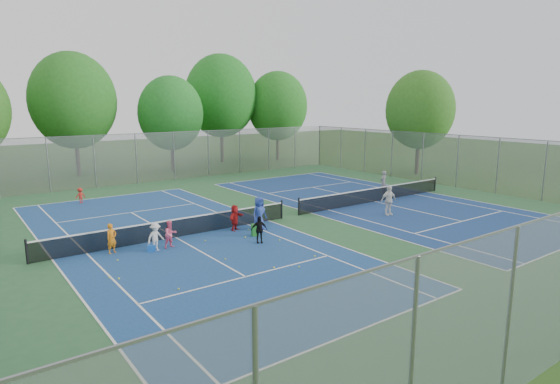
# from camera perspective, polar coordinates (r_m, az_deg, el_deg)

# --- Properties ---
(ground) EXTENTS (120.00, 120.00, 0.00)m
(ground) POSITION_cam_1_polar(r_m,az_deg,el_deg) (26.71, 1.27, -3.07)
(ground) COLOR #284C18
(ground) RESTS_ON ground
(court_pad) EXTENTS (32.00, 32.00, 0.01)m
(court_pad) POSITION_cam_1_polar(r_m,az_deg,el_deg) (26.71, 1.27, -3.06)
(court_pad) COLOR #2B5C33
(court_pad) RESTS_ON ground
(court_left) EXTENTS (10.97, 23.77, 0.01)m
(court_left) POSITION_cam_1_polar(r_m,az_deg,el_deg) (23.28, -12.62, -5.43)
(court_left) COLOR navy
(court_left) RESTS_ON court_pad
(court_right) EXTENTS (10.97, 23.77, 0.01)m
(court_right) POSITION_cam_1_polar(r_m,az_deg,el_deg) (31.35, 11.49, -1.15)
(court_right) COLOR navy
(court_right) RESTS_ON court_pad
(net_left) EXTENTS (12.87, 0.10, 0.91)m
(net_left) POSITION_cam_1_polar(r_m,az_deg,el_deg) (23.16, -12.67, -4.39)
(net_left) COLOR black
(net_left) RESTS_ON ground
(net_right) EXTENTS (12.87, 0.10, 0.91)m
(net_right) POSITION_cam_1_polar(r_m,az_deg,el_deg) (31.26, 11.52, -0.36)
(net_right) COLOR black
(net_right) RESTS_ON ground
(fence_north) EXTENTS (32.00, 0.10, 4.00)m
(fence_north) POSITION_cam_1_polar(r_m,az_deg,el_deg) (40.08, -12.79, 4.29)
(fence_north) COLOR gray
(fence_north) RESTS_ON ground
(fence_east) EXTENTS (0.10, 32.00, 4.00)m
(fence_east) POSITION_cam_1_polar(r_m,az_deg,el_deg) (38.10, 20.81, 3.51)
(fence_east) COLOR gray
(fence_east) RESTS_ON ground
(tree_nl) EXTENTS (7.20, 7.20, 10.69)m
(tree_nl) POSITION_cam_1_polar(r_m,az_deg,el_deg) (44.65, -23.91, 10.14)
(tree_nl) COLOR #443326
(tree_nl) RESTS_ON ground
(tree_nc) EXTENTS (6.00, 6.00, 8.85)m
(tree_nc) POSITION_cam_1_polar(r_m,az_deg,el_deg) (45.22, -13.18, 9.32)
(tree_nc) COLOR #443326
(tree_nc) RESTS_ON ground
(tree_nr) EXTENTS (7.60, 7.60, 11.42)m
(tree_nr) POSITION_cam_1_polar(r_m,az_deg,el_deg) (50.99, -7.24, 11.53)
(tree_nr) COLOR #443326
(tree_nr) RESTS_ON ground
(tree_ne) EXTENTS (6.60, 6.60, 9.77)m
(tree_ne) POSITION_cam_1_polar(r_m,az_deg,el_deg) (52.52, -0.30, 10.43)
(tree_ne) COLOR #443326
(tree_ne) RESTS_ON ground
(tree_side_e) EXTENTS (6.00, 6.00, 9.20)m
(tree_side_e) POSITION_cam_1_polar(r_m,az_deg,el_deg) (43.76, 16.70, 9.56)
(tree_side_e) COLOR #443326
(tree_side_e) RESTS_ON ground
(ball_crate) EXTENTS (0.46, 0.46, 0.30)m
(ball_crate) POSITION_cam_1_polar(r_m,az_deg,el_deg) (21.46, -15.38, -6.60)
(ball_crate) COLOR blue
(ball_crate) RESTS_ON ground
(ball_hopper) EXTENTS (0.37, 0.37, 0.60)m
(ball_hopper) POSITION_cam_1_polar(r_m,az_deg,el_deg) (22.96, -3.09, -4.67)
(ball_hopper) COLOR #278F2B
(ball_hopper) RESTS_ON ground
(student_a) EXTENTS (0.57, 0.48, 1.34)m
(student_a) POSITION_cam_1_polar(r_m,az_deg,el_deg) (21.54, -19.84, -5.36)
(student_a) COLOR orange
(student_a) RESTS_ON ground
(student_b) EXTENTS (0.68, 0.57, 1.27)m
(student_b) POSITION_cam_1_polar(r_m,az_deg,el_deg) (21.62, -13.21, -5.03)
(student_b) COLOR #F35E85
(student_b) RESTS_ON ground
(student_c) EXTENTS (0.91, 0.65, 1.27)m
(student_c) POSITION_cam_1_polar(r_m,az_deg,el_deg) (21.33, -14.93, -5.33)
(student_c) COLOR silver
(student_c) RESTS_ON ground
(student_d) EXTENTS (0.82, 0.60, 1.29)m
(student_d) POSITION_cam_1_polar(r_m,az_deg,el_deg) (21.75, -2.56, -4.61)
(student_d) COLOR black
(student_d) RESTS_ON ground
(student_e) EXTENTS (0.91, 0.65, 1.73)m
(student_e) POSITION_cam_1_polar(r_m,az_deg,el_deg) (23.94, -2.55, -2.61)
(student_e) COLOR #2A449B
(student_e) RESTS_ON ground
(student_f) EXTENTS (1.28, 0.96, 1.34)m
(student_f) POSITION_cam_1_polar(r_m,az_deg,el_deg) (23.89, -5.51, -3.15)
(student_f) COLOR red
(student_f) RESTS_ON ground
(child_far_baseline) EXTENTS (0.72, 0.50, 1.02)m
(child_far_baseline) POSITION_cam_1_polar(r_m,az_deg,el_deg) (32.80, -23.16, -0.41)
(child_far_baseline) COLOR red
(child_far_baseline) RESTS_ON ground
(instructor) EXTENTS (0.64, 0.46, 1.63)m
(instructor) POSITION_cam_1_polar(r_m,az_deg,el_deg) (34.16, 12.48, 1.17)
(instructor) COLOR gray
(instructor) RESTS_ON ground
(teen_court_b) EXTENTS (1.09, 0.62, 1.75)m
(teen_court_b) POSITION_cam_1_polar(r_m,az_deg,el_deg) (27.67, 13.10, -1.00)
(teen_court_b) COLOR white
(teen_court_b) RESTS_ON ground
(tennis_ball_0) EXTENTS (0.07, 0.07, 0.07)m
(tennis_ball_0) POSITION_cam_1_polar(r_m,az_deg,el_deg) (18.76, 2.35, -9.15)
(tennis_ball_0) COLOR #C0DA32
(tennis_ball_0) RESTS_ON ground
(tennis_ball_1) EXTENTS (0.07, 0.07, 0.07)m
(tennis_ball_1) POSITION_cam_1_polar(r_m,az_deg,el_deg) (20.03, 4.26, -7.84)
(tennis_ball_1) COLOR #ECF338
(tennis_ball_1) RESTS_ON ground
(tennis_ball_2) EXTENTS (0.07, 0.07, 0.07)m
(tennis_ball_2) POSITION_cam_1_polar(r_m,az_deg,el_deg) (20.60, -19.19, -7.91)
(tennis_ball_2) COLOR yellow
(tennis_ball_2) RESTS_ON ground
(tennis_ball_3) EXTENTS (0.07, 0.07, 0.07)m
(tennis_ball_3) POSITION_cam_1_polar(r_m,az_deg,el_deg) (22.20, -0.07, -5.91)
(tennis_ball_3) COLOR #B3D832
(tennis_ball_3) RESTS_ON ground
(tennis_ball_4) EXTENTS (0.07, 0.07, 0.07)m
(tennis_ball_4) POSITION_cam_1_polar(r_m,az_deg,el_deg) (18.81, -20.10, -9.79)
(tennis_ball_4) COLOR #B0D030
(tennis_ball_4) RESTS_ON ground
(tennis_ball_5) EXTENTS (0.07, 0.07, 0.07)m
(tennis_ball_5) POSITION_cam_1_polar(r_m,az_deg,el_deg) (22.38, -9.10, -5.92)
(tennis_ball_5) COLOR #C1D230
(tennis_ball_5) RESTS_ON ground
(tennis_ball_6) EXTENTS (0.07, 0.07, 0.07)m
(tennis_ball_6) POSITION_cam_1_polar(r_m,az_deg,el_deg) (22.69, -4.27, -5.57)
(tennis_ball_6) COLOR #DEF138
(tennis_ball_6) RESTS_ON ground
(tennis_ball_7) EXTENTS (0.07, 0.07, 0.07)m
(tennis_ball_7) POSITION_cam_1_polar(r_m,az_deg,el_deg) (19.76, -6.69, -8.16)
(tennis_ball_7) COLOR gold
(tennis_ball_7) RESTS_ON ground
(tennis_ball_8) EXTENTS (0.07, 0.07, 0.07)m
(tennis_ball_8) POSITION_cam_1_polar(r_m,az_deg,el_deg) (18.56, -19.05, -10.00)
(tennis_ball_8) COLOR #DDF238
(tennis_ball_8) RESTS_ON ground
(tennis_ball_9) EXTENTS (0.07, 0.07, 0.07)m
(tennis_ball_9) POSITION_cam_1_polar(r_m,az_deg,el_deg) (23.99, -3.83, -4.64)
(tennis_ball_9) COLOR #B0CF30
(tennis_ball_9) RESTS_ON ground
(tennis_ball_10) EXTENTS (0.07, 0.07, 0.07)m
(tennis_ball_10) POSITION_cam_1_polar(r_m,az_deg,el_deg) (18.66, -0.74, -9.25)
(tennis_ball_10) COLOR yellow
(tennis_ball_10) RESTS_ON ground
(tennis_ball_11) EXTENTS (0.07, 0.07, 0.07)m
(tennis_ball_11) POSITION_cam_1_polar(r_m,az_deg,el_deg) (17.04, -12.25, -11.53)
(tennis_ball_11) COLOR #CDD431
(tennis_ball_11) RESTS_ON ground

